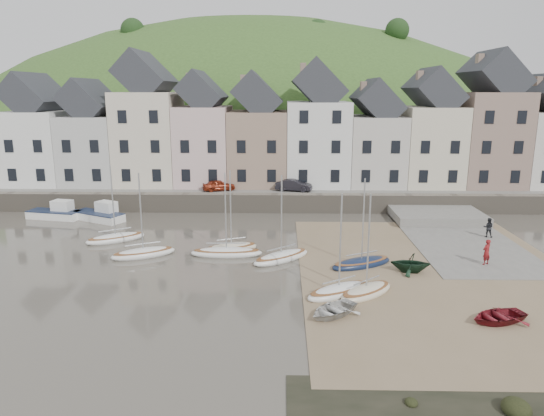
{
  "coord_description": "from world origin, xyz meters",
  "views": [
    {
      "loc": [
        0.82,
        -30.71,
        11.74
      ],
      "look_at": [
        0.0,
        6.0,
        3.0
      ],
      "focal_mm": 32.83,
      "sensor_mm": 36.0,
      "label": 1
    }
  ],
  "objects_px": {
    "person_red": "(487,252)",
    "person_dark": "(488,227)",
    "car_left": "(219,185)",
    "car_right": "(294,185)",
    "rowboat_red": "(498,316)",
    "sailboat_0": "(143,253)",
    "rowboat_white": "(333,310)",
    "rowboat_green": "(410,263)"
  },
  "relations": [
    {
      "from": "rowboat_green",
      "to": "sailboat_0",
      "type": "bearing_deg",
      "value": -91.16
    },
    {
      "from": "rowboat_white",
      "to": "rowboat_green",
      "type": "relative_size",
      "value": 1.2
    },
    {
      "from": "sailboat_0",
      "to": "person_dark",
      "type": "height_order",
      "value": "sailboat_0"
    },
    {
      "from": "person_dark",
      "to": "person_red",
      "type": "bearing_deg",
      "value": 89.1
    },
    {
      "from": "sailboat_0",
      "to": "person_dark",
      "type": "distance_m",
      "value": 27.19
    },
    {
      "from": "person_red",
      "to": "car_left",
      "type": "xyz_separation_m",
      "value": [
        -20.49,
        17.74,
        1.16
      ]
    },
    {
      "from": "person_red",
      "to": "car_right",
      "type": "distance_m",
      "value": 21.88
    },
    {
      "from": "rowboat_red",
      "to": "car_left",
      "type": "height_order",
      "value": "car_left"
    },
    {
      "from": "rowboat_red",
      "to": "car_left",
      "type": "distance_m",
      "value": 31.79
    },
    {
      "from": "rowboat_red",
      "to": "sailboat_0",
      "type": "bearing_deg",
      "value": -134.62
    },
    {
      "from": "rowboat_white",
      "to": "person_dark",
      "type": "distance_m",
      "value": 20.19
    },
    {
      "from": "sailboat_0",
      "to": "rowboat_red",
      "type": "relative_size",
      "value": 2.05
    },
    {
      "from": "rowboat_red",
      "to": "rowboat_white",
      "type": "bearing_deg",
      "value": -113.13
    },
    {
      "from": "sailboat_0",
      "to": "person_dark",
      "type": "bearing_deg",
      "value": 10.8
    },
    {
      "from": "person_red",
      "to": "person_dark",
      "type": "relative_size",
      "value": 1.12
    },
    {
      "from": "sailboat_0",
      "to": "car_left",
      "type": "distance_m",
      "value": 16.72
    },
    {
      "from": "rowboat_red",
      "to": "person_red",
      "type": "xyz_separation_m",
      "value": [
        2.74,
        8.57,
        0.63
      ]
    },
    {
      "from": "rowboat_white",
      "to": "person_red",
      "type": "xyz_separation_m",
      "value": [
        11.2,
        8.0,
        0.63
      ]
    },
    {
      "from": "person_red",
      "to": "person_dark",
      "type": "distance_m",
      "value": 7.14
    },
    {
      "from": "car_left",
      "to": "car_right",
      "type": "distance_m",
      "value": 7.74
    },
    {
      "from": "rowboat_red",
      "to": "person_red",
      "type": "relative_size",
      "value": 1.73
    },
    {
      "from": "rowboat_green",
      "to": "person_dark",
      "type": "xyz_separation_m",
      "value": [
        8.25,
        8.04,
        0.19
      ]
    },
    {
      "from": "car_left",
      "to": "rowboat_white",
      "type": "bearing_deg",
      "value": -178.97
    },
    {
      "from": "rowboat_green",
      "to": "car_right",
      "type": "bearing_deg",
      "value": -151.37
    },
    {
      "from": "sailboat_0",
      "to": "rowboat_red",
      "type": "xyz_separation_m",
      "value": [
        21.21,
        -10.07,
        0.12
      ]
    },
    {
      "from": "rowboat_red",
      "to": "car_right",
      "type": "distance_m",
      "value": 28.22
    },
    {
      "from": "rowboat_white",
      "to": "rowboat_green",
      "type": "bearing_deg",
      "value": 96.56
    },
    {
      "from": "rowboat_white",
      "to": "car_left",
      "type": "distance_m",
      "value": 27.42
    },
    {
      "from": "car_right",
      "to": "sailboat_0",
      "type": "bearing_deg",
      "value": 156.2
    },
    {
      "from": "rowboat_white",
      "to": "person_red",
      "type": "bearing_deg",
      "value": 83.17
    },
    {
      "from": "person_dark",
      "to": "rowboat_white",
      "type": "bearing_deg",
      "value": 68.06
    },
    {
      "from": "sailboat_0",
      "to": "car_left",
      "type": "relative_size",
      "value": 1.89
    },
    {
      "from": "rowboat_white",
      "to": "person_dark",
      "type": "relative_size",
      "value": 1.92
    },
    {
      "from": "car_left",
      "to": "car_right",
      "type": "bearing_deg",
      "value": -108.82
    },
    {
      "from": "rowboat_red",
      "to": "car_left",
      "type": "xyz_separation_m",
      "value": [
        -17.75,
        26.32,
        1.79
      ]
    },
    {
      "from": "rowboat_red",
      "to": "car_right",
      "type": "xyz_separation_m",
      "value": [
        -10.02,
        26.32,
        1.83
      ]
    },
    {
      "from": "rowboat_white",
      "to": "car_right",
      "type": "bearing_deg",
      "value": 141.11
    },
    {
      "from": "person_dark",
      "to": "rowboat_green",
      "type": "bearing_deg",
      "value": 66.06
    },
    {
      "from": "car_left",
      "to": "rowboat_green",
      "type": "bearing_deg",
      "value": -160.81
    },
    {
      "from": "person_dark",
      "to": "car_right",
      "type": "bearing_deg",
      "value": -13.92
    },
    {
      "from": "rowboat_green",
      "to": "person_dark",
      "type": "bearing_deg",
      "value": 142.17
    },
    {
      "from": "car_left",
      "to": "person_dark",
      "type": "bearing_deg",
      "value": -134.45
    }
  ]
}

